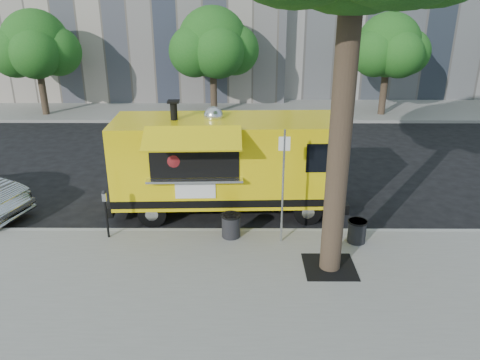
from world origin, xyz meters
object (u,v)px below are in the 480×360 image
object	(u,v)px
food_truck	(227,162)
trash_bin_left	(231,225)
far_tree_b	(213,42)
far_tree_c	(389,45)
parking_meter	(106,208)
sign_post	(283,181)
trash_bin_right	(357,231)
far_tree_a	(35,44)

from	to	relation	value
food_truck	trash_bin_left	world-z (taller)	food_truck
far_tree_b	far_tree_c	size ratio (longest dim) A/B	1.06
food_truck	parking_meter	bearing A→B (deg)	-150.10
far_tree_c	parking_meter	distance (m)	17.82
sign_post	trash_bin_right	world-z (taller)	sign_post
far_tree_b	sign_post	xyz separation A→B (m)	(2.55, -14.25, -1.98)
far_tree_a	parking_meter	distance (m)	15.59
trash_bin_left	far_tree_c	bearing A→B (deg)	60.48
trash_bin_left	food_truck	bearing A→B (deg)	94.80
parking_meter	food_truck	xyz separation A→B (m)	(3.09, 1.92, 0.60)
far_tree_b	parking_meter	world-z (taller)	far_tree_b
far_tree_a	trash_bin_right	bearing A→B (deg)	-45.79
far_tree_a	trash_bin_left	size ratio (longest dim) A/B	8.45
far_tree_b	trash_bin_right	bearing A→B (deg)	-72.50
parking_meter	far_tree_b	bearing A→B (deg)	81.90
far_tree_b	far_tree_c	xyz separation A→B (m)	(9.00, -0.30, -0.12)
sign_post	trash_bin_left	size ratio (longest dim) A/B	4.73
parking_meter	food_truck	bearing A→B (deg)	31.87
sign_post	trash_bin_left	xyz separation A→B (m)	(-1.31, 0.25, -1.36)
far_tree_a	food_truck	bearing A→B (deg)	-49.31
trash_bin_left	trash_bin_right	xyz separation A→B (m)	(3.26, -0.28, -0.02)
far_tree_a	trash_bin_left	xyz separation A→B (m)	(10.24, -13.60, -3.29)
far_tree_a	sign_post	world-z (taller)	far_tree_a
far_tree_c	parking_meter	xyz separation A→B (m)	(-11.00, -13.75, -2.74)
far_tree_b	food_truck	size ratio (longest dim) A/B	0.80
far_tree_b	parking_meter	bearing A→B (deg)	-98.10
sign_post	trash_bin_left	distance (m)	1.90
far_tree_c	parking_meter	world-z (taller)	far_tree_c
sign_post	food_truck	size ratio (longest dim) A/B	0.43
far_tree_c	food_truck	size ratio (longest dim) A/B	0.75
parking_meter	trash_bin_right	bearing A→B (deg)	-1.99
far_tree_a	trash_bin_left	distance (m)	17.34
sign_post	food_truck	world-z (taller)	food_truck
far_tree_a	food_truck	distance (m)	15.63
far_tree_b	parking_meter	xyz separation A→B (m)	(-2.00, -14.05, -2.85)
far_tree_a	far_tree_c	world-z (taller)	far_tree_a
sign_post	parking_meter	bearing A→B (deg)	177.48
parking_meter	trash_bin_right	distance (m)	6.52
far_tree_a	food_truck	world-z (taller)	far_tree_a
far_tree_a	trash_bin_right	size ratio (longest dim) A/B	8.89
sign_post	trash_bin_right	xyz separation A→B (m)	(1.95, -0.03, -1.38)
food_truck	trash_bin_right	distance (m)	4.18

